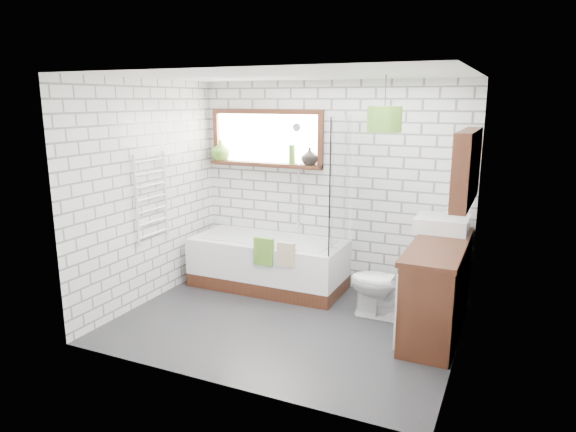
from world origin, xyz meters
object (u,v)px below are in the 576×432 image
at_px(basin, 442,224).
at_px(toilet, 384,284).
at_px(bathtub, 268,263).
at_px(pendant, 384,119).
at_px(vanity, 438,287).

height_order(basin, toilet, basin).
height_order(bathtub, basin, basin).
distance_m(bathtub, pendant, 2.46).
height_order(bathtub, vanity, vanity).
distance_m(basin, pendant, 1.42).
xyz_separation_m(bathtub, pendant, (1.55, -0.67, 1.80)).
xyz_separation_m(bathtub, toilet, (1.53, -0.32, 0.07)).
distance_m(bathtub, toilet, 1.56).
distance_m(toilet, pendant, 1.76).
bearing_deg(pendant, toilet, 92.66).
bearing_deg(bathtub, vanity, -10.62).
xyz_separation_m(bathtub, basin, (2.03, 0.08, 0.68)).
distance_m(vanity, toilet, 0.57).
relative_size(vanity, toilet, 2.14).
relative_size(vanity, basin, 2.96).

